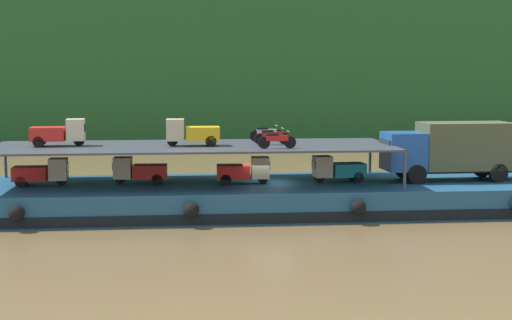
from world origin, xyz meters
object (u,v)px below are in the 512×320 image
Objects in this scene: covered_lorry at (451,149)px; motorcycle_upper_port at (277,140)px; motorcycle_upper_stbd at (266,133)px; mini_truck_lower_fore at (338,169)px; mini_truck_upper_mid at (192,132)px; mini_truck_lower_stern at (42,172)px; mini_truck_lower_mid at (244,170)px; mini_truck_lower_aft at (139,170)px; mini_truck_upper_stern at (59,133)px; motorcycle_upper_centre at (272,136)px; cargo_barge at (266,197)px.

motorcycle_upper_port is (-9.62, -1.93, 0.74)m from covered_lorry.
covered_lorry reaches higher than motorcycle_upper_stbd.
mini_truck_upper_mid is at bearing -178.41° from mini_truck_lower_fore.
motorcycle_upper_port is (-3.52, -2.00, 1.74)m from mini_truck_lower_fore.
mini_truck_lower_mid is at bearing -2.13° from mini_truck_lower_stern.
mini_truck_upper_stern is (-4.00, -0.06, 2.00)m from mini_truck_lower_aft.
mini_truck_lower_aft is 1.47× the size of motorcycle_upper_stbd.
mini_truck_lower_mid is 2.29m from motorcycle_upper_centre.
motorcycle_upper_port is (6.88, -2.41, 1.74)m from mini_truck_lower_aft.
mini_truck_upper_stern reaches higher than covered_lorry.
mini_truck_lower_mid is 1.01× the size of mini_truck_upper_mid.
cargo_barge is 10.67× the size of mini_truck_lower_aft.
cargo_barge is 10.68× the size of mini_truck_upper_stern.
motorcycle_upper_stbd reaches higher than mini_truck_lower_aft.
motorcycle_upper_centre is at bearing 5.02° from cargo_barge.
mini_truck_lower_fore is 3.91m from motorcycle_upper_centre.
covered_lorry is 9.64m from motorcycle_upper_centre.
mini_truck_lower_mid is 1.46× the size of motorcycle_upper_port.
motorcycle_upper_centre is at bearing -88.28° from motorcycle_upper_stbd.
mini_truck_lower_aft is at bearing 177.15° from motorcycle_upper_centre.
motorcycle_upper_stbd reaches higher than mini_truck_lower_stern.
mini_truck_lower_aft is 1.47× the size of motorcycle_upper_centre.
motorcycle_upper_port is 1.00× the size of motorcycle_upper_stbd.
cargo_barge is at bearing -3.21° from mini_truck_lower_aft.
mini_truck_lower_aft is 4.48m from mini_truck_upper_stern.
mini_truck_upper_mid is at bearing -150.27° from motorcycle_upper_stbd.
mini_truck_upper_mid is 4.18m from motorcycle_upper_centre.
mini_truck_lower_stern and mini_truck_lower_mid have the same top height.
mini_truck_lower_fore is at bearing -30.87° from motorcycle_upper_stbd.
mini_truck_upper_stern reaches higher than mini_truck_lower_stern.
mini_truck_lower_stern is 1.46× the size of motorcycle_upper_centre.
mini_truck_lower_fore is at bearing 1.59° from mini_truck_upper_mid.
mini_truck_lower_fore reaches higher than cargo_barge.
motorcycle_upper_port is 2.06m from motorcycle_upper_centre.
cargo_barge is 10.75× the size of mini_truck_lower_stern.
motorcycle_upper_port is (10.88, -2.35, -0.26)m from mini_truck_upper_stern.
mini_truck_lower_stern is 10.34m from mini_truck_lower_mid.
mini_truck_upper_stern is 1.47× the size of motorcycle_upper_port.
motorcycle_upper_centre is (6.89, -0.34, 1.74)m from mini_truck_lower_aft.
mini_truck_lower_fore is at bearing 1.81° from mini_truck_lower_mid.
mini_truck_upper_mid reaches higher than motorcycle_upper_centre.
covered_lorry is at bearing -1.16° from mini_truck_upper_stern.
mini_truck_upper_stern is at bearing -179.14° from mini_truck_lower_aft.
cargo_barge is 10.86× the size of mini_truck_upper_mid.
mini_truck_lower_stern is 0.99× the size of mini_truck_upper_stern.
covered_lorry reaches higher than cargo_barge.
covered_lorry is 9.94m from motorcycle_upper_stbd.
covered_lorry reaches higher than mini_truck_lower_stern.
motorcycle_upper_port and motorcycle_upper_stbd have the same top height.
motorcycle_upper_centre reaches higher than mini_truck_lower_fore.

